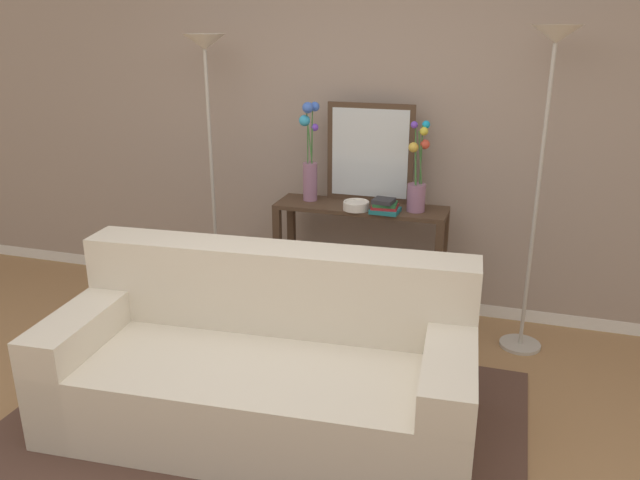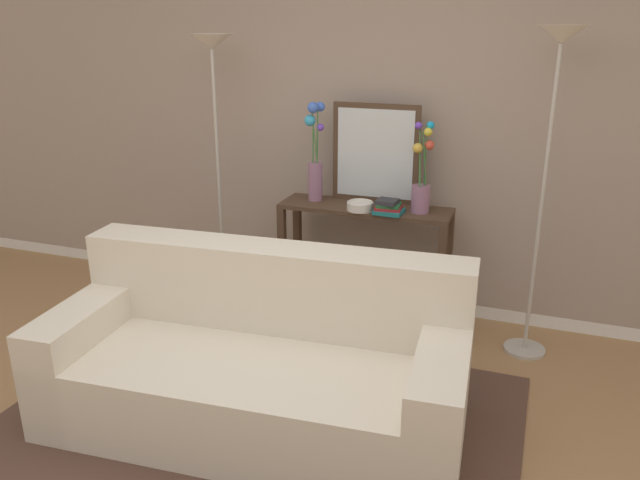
% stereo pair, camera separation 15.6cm
% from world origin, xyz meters
% --- Properties ---
extents(back_wall, '(12.00, 0.15, 3.08)m').
position_xyz_m(back_wall, '(0.00, 2.26, 1.54)').
color(back_wall, white).
rests_on(back_wall, ground).
extents(area_rug, '(2.65, 2.09, 0.01)m').
position_xyz_m(area_rug, '(-0.13, 0.40, 0.01)').
color(area_rug, '#51382D').
rests_on(area_rug, ground).
extents(couch, '(2.17, 1.07, 0.88)m').
position_xyz_m(couch, '(-0.14, 0.57, 0.31)').
color(couch, beige).
rests_on(couch, ground).
extents(console_table, '(1.14, 0.33, 0.84)m').
position_xyz_m(console_table, '(0.05, 1.88, 0.56)').
color(console_table, '#473323').
rests_on(console_table, ground).
extents(floor_lamp_left, '(0.28, 0.28, 1.92)m').
position_xyz_m(floor_lamp_left, '(-1.01, 1.81, 1.51)').
color(floor_lamp_left, '#B7B2A8').
rests_on(floor_lamp_left, ground).
extents(floor_lamp_right, '(0.28, 0.28, 1.98)m').
position_xyz_m(floor_lamp_right, '(1.15, 1.81, 1.56)').
color(floor_lamp_right, '#B7B2A8').
rests_on(floor_lamp_right, ground).
extents(wall_mirror, '(0.59, 0.02, 0.66)m').
position_xyz_m(wall_mirror, '(0.07, 2.01, 1.17)').
color(wall_mirror, '#473323').
rests_on(wall_mirror, console_table).
extents(vase_tall_flowers, '(0.13, 0.12, 0.67)m').
position_xyz_m(vase_tall_flowers, '(-0.32, 1.91, 1.12)').
color(vase_tall_flowers, gray).
rests_on(vase_tall_flowers, console_table).
extents(vase_short_flowers, '(0.13, 0.12, 0.58)m').
position_xyz_m(vase_short_flowers, '(0.42, 1.86, 1.03)').
color(vase_short_flowers, gray).
rests_on(vase_short_flowers, console_table).
extents(fruit_bowl, '(0.17, 0.17, 0.06)m').
position_xyz_m(fruit_bowl, '(0.04, 1.78, 0.87)').
color(fruit_bowl, silver).
rests_on(fruit_bowl, console_table).
extents(book_stack, '(0.19, 0.18, 0.09)m').
position_xyz_m(book_stack, '(0.23, 1.78, 0.88)').
color(book_stack, '#1E7075').
rests_on(book_stack, console_table).
extents(book_row_under_console, '(0.32, 0.17, 0.12)m').
position_xyz_m(book_row_under_console, '(-0.27, 1.88, 0.05)').
color(book_row_under_console, '#B77F33').
rests_on(book_row_under_console, ground).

